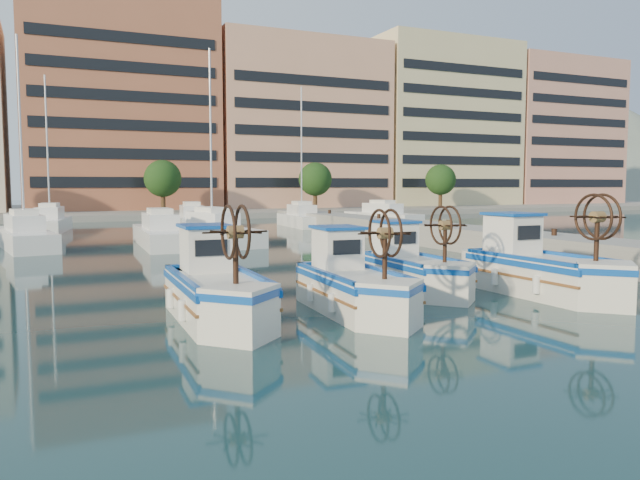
{
  "coord_description": "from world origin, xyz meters",
  "views": [
    {
      "loc": [
        -7.95,
        -15.19,
        3.43
      ],
      "look_at": [
        1.04,
        5.0,
        1.5
      ],
      "focal_mm": 35.0,
      "sensor_mm": 36.0,
      "label": 1
    }
  ],
  "objects": [
    {
      "name": "ground",
      "position": [
        0.0,
        0.0,
        0.0
      ],
      "size": [
        300.0,
        300.0,
        0.0
      ],
      "primitive_type": "plane",
      "color": "#1B4346",
      "rests_on": "ground"
    },
    {
      "name": "quay",
      "position": [
        13.0,
        8.0,
        0.6
      ],
      "size": [
        3.0,
        60.0,
        1.2
      ],
      "primitive_type": "cube",
      "color": "gray",
      "rests_on": "ground"
    },
    {
      "name": "waterfront",
      "position": [
        9.23,
        65.04,
        11.1
      ],
      "size": [
        180.0,
        40.0,
        25.6
      ],
      "color": "gray",
      "rests_on": "ground"
    },
    {
      "name": "hill_east",
      "position": [
        140.0,
        110.0,
        0.0
      ],
      "size": [
        160.0,
        160.0,
        50.0
      ],
      "primitive_type": "cone",
      "color": "slate",
      "rests_on": "ground"
    },
    {
      "name": "yacht_marina",
      "position": [
        -2.7,
        27.72,
        0.53
      ],
      "size": [
        40.54,
        23.3,
        11.5
      ],
      "color": "white",
      "rests_on": "ground"
    },
    {
      "name": "fishing_boat_a",
      "position": [
        -3.97,
        0.35,
        0.83
      ],
      "size": [
        2.1,
        4.87,
        3.02
      ],
      "rotation": [
        0.0,
        0.0,
        -0.03
      ],
      "color": "silver",
      "rests_on": "ground"
    },
    {
      "name": "fishing_boat_b",
      "position": [
        -0.3,
        -0.18,
        0.79
      ],
      "size": [
        2.16,
        4.69,
        2.88
      ],
      "rotation": [
        0.0,
        0.0,
        -0.06
      ],
      "color": "silver",
      "rests_on": "ground"
    },
    {
      "name": "fishing_boat_c",
      "position": [
        2.98,
        2.06,
        0.79
      ],
      "size": [
        1.99,
        4.6,
        2.85
      ],
      "rotation": [
        0.0,
        0.0,
        -0.03
      ],
      "color": "silver",
      "rests_on": "ground"
    },
    {
      "name": "fishing_boat_d",
      "position": [
        6.28,
        -0.17,
        0.89
      ],
      "size": [
        2.17,
        5.18,
        3.22
      ],
      "rotation": [
        0.0,
        0.0,
        0.01
      ],
      "color": "silver",
      "rests_on": "ground"
    }
  ]
}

